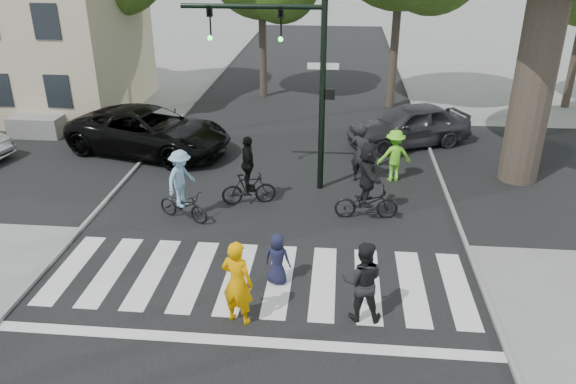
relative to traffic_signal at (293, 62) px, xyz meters
name	(u,v)px	position (x,y,z in m)	size (l,w,h in m)	color
ground	(252,304)	(-0.35, -6.20, -3.90)	(120.00, 120.00, 0.00)	gray
road_stem	(278,203)	(-0.35, -1.20, -3.90)	(10.00, 70.00, 0.01)	black
road_cross	(287,165)	(-0.35, 1.80, -3.89)	(70.00, 10.00, 0.01)	black
curb_left	(112,195)	(-5.40, -1.20, -3.85)	(0.10, 70.00, 0.10)	gray
curb_right	(452,209)	(4.70, -1.20, -3.85)	(0.10, 70.00, 0.10)	gray
crosswalk	(256,287)	(-0.35, -5.54, -3.89)	(10.00, 3.85, 0.01)	silver
traffic_signal	(293,62)	(0.00, 0.00, 0.00)	(4.45, 0.29, 6.00)	black
house	(34,21)	(-11.85, 7.78, -0.10)	(8.40, 8.10, 8.82)	#C4B990
pedestrian_woman	(237,283)	(-0.53, -6.77, -2.97)	(0.68, 0.45, 1.86)	#F6A100
pedestrian_child	(278,259)	(0.11, -5.30, -3.29)	(0.60, 0.39, 1.23)	#1A1B37
pedestrian_adult	(362,281)	(1.95, -6.41, -3.02)	(0.85, 0.67, 1.76)	black
cyclist_left	(182,190)	(-2.82, -2.46, -3.02)	(1.69, 1.19, 2.03)	black
cyclist_mid	(248,177)	(-1.18, -1.31, -3.05)	(1.65, 1.03, 2.07)	black
cyclist_right	(367,185)	(2.20, -1.89, -2.91)	(1.79, 1.67, 2.22)	black
car_suv	(150,131)	(-5.36, 2.54, -3.08)	(2.71, 5.87, 1.63)	black
car_grey	(409,125)	(3.95, 4.25, -3.12)	(1.84, 4.57, 1.56)	#35363A
bystander_hivis	(394,156)	(3.15, 0.84, -3.06)	(1.09, 0.63, 1.69)	#73ED2A
bystander_dark	(361,154)	(2.08, 0.64, -2.95)	(0.69, 0.45, 1.90)	black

